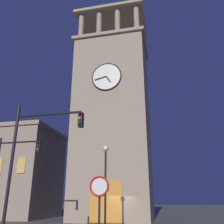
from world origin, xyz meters
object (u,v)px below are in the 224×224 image
Objects in this scene: traffic_signal_mid at (8,168)px; street_lamp at (105,172)px; traffic_signal_near at (32,150)px; clocktower at (113,120)px; no_horn_sign at (99,193)px.

street_lamp is at bearing -168.63° from traffic_signal_mid.
clocktower is at bearing -91.56° from traffic_signal_near.
no_horn_sign is at bearing 158.98° from traffic_signal_near.
traffic_signal_near is 6.62m from street_lamp.
clocktower is 4.20× the size of traffic_signal_near.
street_lamp is at bearing 99.43° from clocktower.
traffic_signal_mid is at bearing 67.45° from clocktower.
traffic_signal_near reaches higher than no_horn_sign.
no_horn_sign is at bearing 102.24° from street_lamp.
no_horn_sign is at bearing 100.61° from clocktower.
traffic_signal_mid is (4.58, -4.84, -0.19)m from traffic_signal_near.
street_lamp is (-2.25, -6.21, -0.47)m from traffic_signal_near.
street_lamp reaches higher than no_horn_sign.
no_horn_sign is (-1.67, 7.72, -1.65)m from street_lamp.
no_horn_sign is (-3.93, 1.51, -2.12)m from traffic_signal_near.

